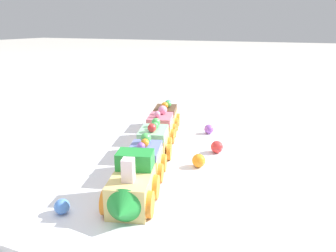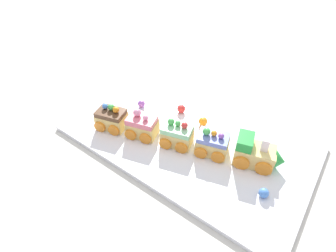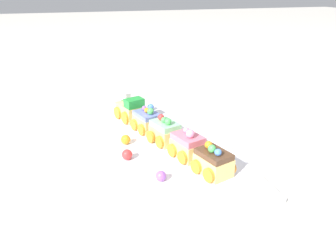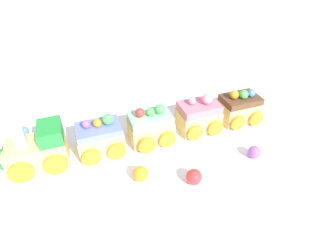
% 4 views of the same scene
% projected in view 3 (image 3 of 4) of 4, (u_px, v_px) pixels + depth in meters
% --- Properties ---
extents(ground_plane, '(10.00, 10.00, 0.00)m').
position_uv_depth(ground_plane, '(151.00, 146.00, 0.87)').
color(ground_plane, beige).
extents(display_board, '(0.64, 0.38, 0.01)m').
position_uv_depth(display_board, '(151.00, 144.00, 0.87)').
color(display_board, white).
rests_on(display_board, ground_plane).
extents(cake_train_locomotive, '(0.13, 0.09, 0.08)m').
position_uv_depth(cake_train_locomotive, '(129.00, 110.00, 1.01)').
color(cake_train_locomotive, '#E5C675').
rests_on(cake_train_locomotive, display_board).
extents(cake_car_blueberry, '(0.09, 0.09, 0.07)m').
position_uv_depth(cake_car_blueberry, '(147.00, 121.00, 0.93)').
color(cake_car_blueberry, '#E5C675').
rests_on(cake_car_blueberry, display_board).
extents(cake_car_mint, '(0.09, 0.09, 0.07)m').
position_uv_depth(cake_car_mint, '(165.00, 132.00, 0.86)').
color(cake_car_mint, '#E5C675').
rests_on(cake_car_mint, display_board).
extents(cake_car_strawberry, '(0.09, 0.09, 0.08)m').
position_uv_depth(cake_car_strawberry, '(188.00, 146.00, 0.78)').
color(cake_car_strawberry, '#E5C675').
rests_on(cake_car_strawberry, display_board).
extents(cake_car_chocolate, '(0.09, 0.09, 0.07)m').
position_uv_depth(cake_car_chocolate, '(213.00, 162.00, 0.71)').
color(cake_car_chocolate, '#E5C675').
rests_on(cake_car_chocolate, display_board).
extents(gumball_red, '(0.03, 0.03, 0.03)m').
position_uv_depth(gumball_red, '(127.00, 155.00, 0.78)').
color(gumball_red, red).
rests_on(gumball_red, display_board).
extents(gumball_purple, '(0.02, 0.02, 0.02)m').
position_uv_depth(gumball_purple, '(161.00, 176.00, 0.69)').
color(gumball_purple, '#9956C6').
rests_on(gumball_purple, display_board).
extents(gumball_orange, '(0.03, 0.03, 0.03)m').
position_uv_depth(gumball_orange, '(126.00, 140.00, 0.85)').
color(gumball_orange, orange).
rests_on(gumball_orange, display_board).
extents(gumball_blue, '(0.02, 0.02, 0.02)m').
position_uv_depth(gumball_blue, '(151.00, 107.00, 1.09)').
color(gumball_blue, '#4C84E0').
rests_on(gumball_blue, display_board).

